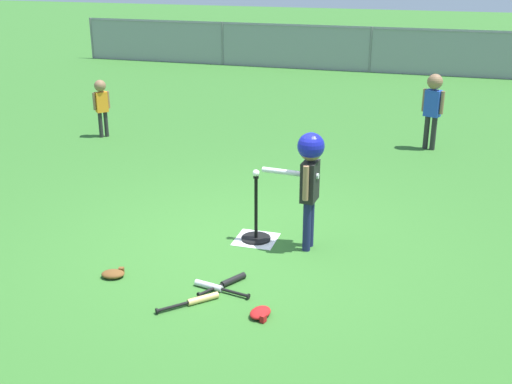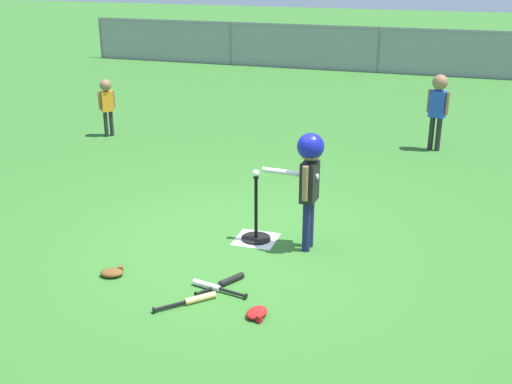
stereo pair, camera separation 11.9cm
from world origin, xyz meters
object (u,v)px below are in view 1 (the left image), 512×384
Objects in this scene: baseball_on_tee at (256,173)px; glove_by_plate at (260,313)px; fielder_deep_left at (433,101)px; spare_bat_wood at (197,300)px; batting_tee at (256,229)px; glove_near_bats at (113,274)px; batter_child at (310,167)px; spare_bat_black at (229,282)px; fielder_near_right at (101,101)px; spare_bat_silver at (214,287)px.

baseball_on_tee is 1.72m from glove_by_plate.
spare_bat_wood is (-1.77, -5.45, -0.73)m from fielder_deep_left.
glove_near_bats is (-1.07, -1.21, -0.08)m from batting_tee.
baseball_on_tee is 0.59m from batter_child.
fielder_deep_left is 2.32× the size of spare_bat_black.
batting_tee is at bearing 108.01° from glove_by_plate.
spare_bat_wood is (3.49, -4.61, -0.59)m from fielder_near_right.
batter_child reaches higher than glove_near_bats.
fielder_deep_left is at bearing 78.01° from glove_by_plate.
spare_bat_black is at bearing 67.86° from spare_bat_wood.
glove_near_bats is (-1.07, -1.21, -0.73)m from baseball_on_tee.
spare_bat_silver and spare_bat_wood have the same top height.
spare_bat_silver is at bearing -119.35° from batter_child.
batting_tee is 2.82× the size of glove_by_plate.
fielder_near_right is 1.69× the size of spare_bat_silver.
baseball_on_tee is at bearing 85.10° from spare_bat_wood.
batter_child is at bearing -4.17° from batting_tee.
spare_bat_wood is at bearing -108.00° from fielder_deep_left.
glove_by_plate reaches higher than spare_bat_silver.
spare_bat_black is 2.00× the size of glove_near_bats.
glove_by_plate reaches higher than spare_bat_black.
fielder_near_right is 6.23m from glove_by_plate.
fielder_near_right reaches higher than spare_bat_wood.
batter_child is 4.91× the size of glove_near_bats.
baseball_on_tee is at bearing 48.56° from glove_near_bats.
spare_bat_black is (3.65, -4.21, -0.59)m from fielder_near_right.
fielder_near_right is 5.64m from spare_bat_silver.
fielder_deep_left is at bearing 72.00° from spare_bat_wood.
batter_child is (0.58, -0.04, 0.77)m from batting_tee.
batter_child is at bearing 60.65° from spare_bat_silver.
glove_near_bats reaches higher than spare_bat_wood.
baseball_on_tee is at bearing 180.00° from batting_tee.
glove_near_bats is at bearing -171.05° from spare_bat_black.
spare_bat_black is at bearing -87.79° from baseball_on_tee.
glove_near_bats is (-1.55, 0.27, 0.00)m from glove_by_plate.
fielder_deep_left is 2.60× the size of spare_bat_wood.
glove_by_plate reaches higher than spare_bat_wood.
fielder_deep_left is 5.77m from spare_bat_wood.
batter_child is 1.30× the size of fielder_near_right.
spare_bat_wood is 0.43m from spare_bat_black.
glove_by_plate is at bearing -45.30° from spare_bat_black.
baseball_on_tee is at bearing 175.83° from batter_child.
fielder_near_right reaches higher than spare_bat_silver.
baseball_on_tee reaches higher than spare_bat_silver.
fielder_near_right is 3.77× the size of glove_near_bats.
fielder_deep_left reaches higher than glove_by_plate.
spare_bat_silver is (-0.06, -1.16, -0.09)m from batting_tee.
batting_tee is at bearing 92.21° from spare_bat_black.
glove_near_bats is at bearing -131.44° from batting_tee.
batter_child is at bearing -4.17° from baseball_on_tee.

